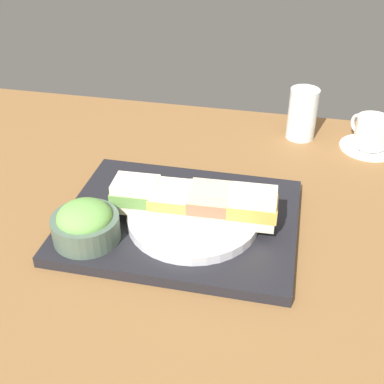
% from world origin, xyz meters
% --- Properties ---
extents(ground_plane, '(1.40, 1.00, 0.03)m').
position_xyz_m(ground_plane, '(0.00, 0.00, -0.01)').
color(ground_plane, brown).
extents(serving_tray, '(0.39, 0.31, 0.02)m').
position_xyz_m(serving_tray, '(-0.05, 0.02, 0.01)').
color(serving_tray, black).
rests_on(serving_tray, ground_plane).
extents(sandwich_plate, '(0.22, 0.22, 0.02)m').
position_xyz_m(sandwich_plate, '(-0.02, 0.01, 0.03)').
color(sandwich_plate, silver).
rests_on(sandwich_plate, serving_tray).
extents(sandwich_nearmost, '(0.08, 0.06, 0.05)m').
position_xyz_m(sandwich_nearmost, '(-0.12, 0.01, 0.06)').
color(sandwich_nearmost, '#EFE5C1').
rests_on(sandwich_nearmost, sandwich_plate).
extents(sandwich_inner_near, '(0.08, 0.06, 0.05)m').
position_xyz_m(sandwich_inner_near, '(-0.05, 0.01, 0.06)').
color(sandwich_inner_near, '#EFE5C1').
rests_on(sandwich_inner_near, sandwich_plate).
extents(sandwich_inner_far, '(0.08, 0.06, 0.06)m').
position_xyz_m(sandwich_inner_far, '(0.01, 0.01, 0.06)').
color(sandwich_inner_far, beige).
rests_on(sandwich_inner_far, sandwich_plate).
extents(sandwich_farmost, '(0.08, 0.06, 0.06)m').
position_xyz_m(sandwich_farmost, '(0.08, 0.01, 0.06)').
color(sandwich_farmost, '#EFE5C1').
rests_on(sandwich_farmost, sandwich_plate).
extents(salad_bowl, '(0.11, 0.11, 0.06)m').
position_xyz_m(salad_bowl, '(-0.18, -0.07, 0.05)').
color(salad_bowl, '#4C6051').
rests_on(salad_bowl, serving_tray).
extents(coffee_cup, '(0.12, 0.12, 0.07)m').
position_xyz_m(coffee_cup, '(0.29, 0.37, 0.03)').
color(coffee_cup, white).
rests_on(coffee_cup, ground_plane).
extents(drinking_glass, '(0.06, 0.06, 0.11)m').
position_xyz_m(drinking_glass, '(0.14, 0.39, 0.06)').
color(drinking_glass, silver).
rests_on(drinking_glass, ground_plane).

